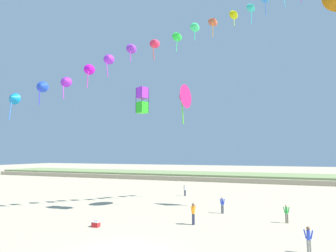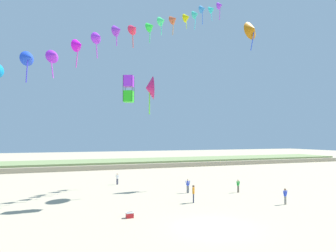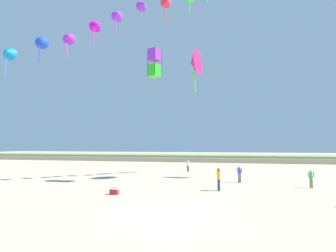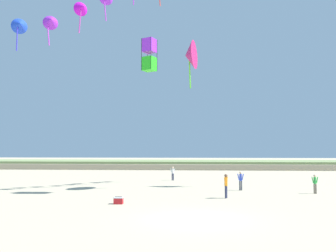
{
  "view_description": "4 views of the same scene",
  "coord_description": "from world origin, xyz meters",
  "px_view_note": "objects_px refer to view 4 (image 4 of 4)",
  "views": [
    {
      "loc": [
        7.4,
        -13.45,
        5.62
      ],
      "look_at": [
        -0.82,
        10.03,
        8.3
      ],
      "focal_mm": 28.0,
      "sensor_mm": 36.0,
      "label": 1
    },
    {
      "loc": [
        -10.5,
        -18.45,
        6.2
      ],
      "look_at": [
        0.22,
        9.37,
        7.4
      ],
      "focal_mm": 32.0,
      "sensor_mm": 36.0,
      "label": 2
    },
    {
      "loc": [
        3.11,
        -12.55,
        3.39
      ],
      "look_at": [
        -2.72,
        11.68,
        5.25
      ],
      "focal_mm": 28.0,
      "sensor_mm": 36.0,
      "label": 3
    },
    {
      "loc": [
        -0.12,
        -17.81,
        3.47
      ],
      "look_at": [
        -2.28,
        12.56,
        5.43
      ],
      "focal_mm": 38.0,
      "sensor_mm": 36.0,
      "label": 4
    }
  ],
  "objects_px": {
    "person_mid_center": "(226,184)",
    "large_kite_low_lead": "(190,55)",
    "beach_cooler": "(119,201)",
    "person_near_left": "(173,172)",
    "large_kite_mid_trail": "(149,55)",
    "person_near_right": "(315,183)",
    "person_far_right": "(241,179)"
  },
  "relations": [
    {
      "from": "person_mid_center",
      "to": "person_far_right",
      "type": "relative_size",
      "value": 1.07
    },
    {
      "from": "person_near_left",
      "to": "person_mid_center",
      "type": "distance_m",
      "value": 14.54
    },
    {
      "from": "person_far_right",
      "to": "beach_cooler",
      "type": "relative_size",
      "value": 2.73
    },
    {
      "from": "person_near_right",
      "to": "large_kite_low_lead",
      "type": "height_order",
      "value": "large_kite_low_lead"
    },
    {
      "from": "beach_cooler",
      "to": "person_near_left",
      "type": "bearing_deg",
      "value": 81.76
    },
    {
      "from": "person_mid_center",
      "to": "person_far_right",
      "type": "height_order",
      "value": "person_mid_center"
    },
    {
      "from": "person_near_right",
      "to": "beach_cooler",
      "type": "bearing_deg",
      "value": -156.5
    },
    {
      "from": "person_mid_center",
      "to": "person_far_right",
      "type": "xyz_separation_m",
      "value": [
        1.65,
        4.86,
        -0.07
      ]
    },
    {
      "from": "person_near_right",
      "to": "person_mid_center",
      "type": "relative_size",
      "value": 0.88
    },
    {
      "from": "person_near_left",
      "to": "large_kite_mid_trail",
      "type": "bearing_deg",
      "value": -96.23
    },
    {
      "from": "large_kite_mid_trail",
      "to": "person_near_right",
      "type": "bearing_deg",
      "value": 2.24
    },
    {
      "from": "person_near_right",
      "to": "large_kite_mid_trail",
      "type": "bearing_deg",
      "value": -177.76
    },
    {
      "from": "person_mid_center",
      "to": "beach_cooler",
      "type": "relative_size",
      "value": 2.93
    },
    {
      "from": "person_near_right",
      "to": "large_kite_mid_trail",
      "type": "height_order",
      "value": "large_kite_mid_trail"
    },
    {
      "from": "person_far_right",
      "to": "large_kite_mid_trail",
      "type": "relative_size",
      "value": 0.6
    },
    {
      "from": "person_mid_center",
      "to": "large_kite_low_lead",
      "type": "bearing_deg",
      "value": 113.26
    },
    {
      "from": "large_kite_mid_trail",
      "to": "beach_cooler",
      "type": "distance_m",
      "value": 12.25
    },
    {
      "from": "person_mid_center",
      "to": "person_far_right",
      "type": "bearing_deg",
      "value": 71.21
    },
    {
      "from": "person_far_right",
      "to": "large_kite_mid_trail",
      "type": "bearing_deg",
      "value": -162.62
    },
    {
      "from": "beach_cooler",
      "to": "large_kite_low_lead",
      "type": "bearing_deg",
      "value": 63.93
    },
    {
      "from": "large_kite_low_lead",
      "to": "large_kite_mid_trail",
      "type": "relative_size",
      "value": 1.66
    },
    {
      "from": "person_mid_center",
      "to": "beach_cooler",
      "type": "xyz_separation_m",
      "value": [
        -7.01,
        -3.11,
        -0.77
      ]
    },
    {
      "from": "person_near_left",
      "to": "person_mid_center",
      "type": "xyz_separation_m",
      "value": [
        4.56,
        -13.81,
        0.11
      ]
    },
    {
      "from": "person_far_right",
      "to": "beach_cooler",
      "type": "distance_m",
      "value": 11.79
    },
    {
      "from": "large_kite_low_lead",
      "to": "large_kite_mid_trail",
      "type": "height_order",
      "value": "large_kite_low_lead"
    },
    {
      "from": "person_near_left",
      "to": "person_far_right",
      "type": "xyz_separation_m",
      "value": [
        6.21,
        -8.95,
        0.04
      ]
    },
    {
      "from": "person_mid_center",
      "to": "large_kite_low_lead",
      "type": "relative_size",
      "value": 0.39
    },
    {
      "from": "large_kite_low_lead",
      "to": "large_kite_mid_trail",
      "type": "distance_m",
      "value": 4.79
    },
    {
      "from": "person_near_left",
      "to": "beach_cooler",
      "type": "xyz_separation_m",
      "value": [
        -2.45,
        -16.92,
        -0.66
      ]
    },
    {
      "from": "person_far_right",
      "to": "large_kite_mid_trail",
      "type": "height_order",
      "value": "large_kite_mid_trail"
    },
    {
      "from": "person_near_right",
      "to": "large_kite_low_lead",
      "type": "distance_m",
      "value": 14.94
    },
    {
      "from": "person_mid_center",
      "to": "large_kite_mid_trail",
      "type": "bearing_deg",
      "value": 156.42
    }
  ]
}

